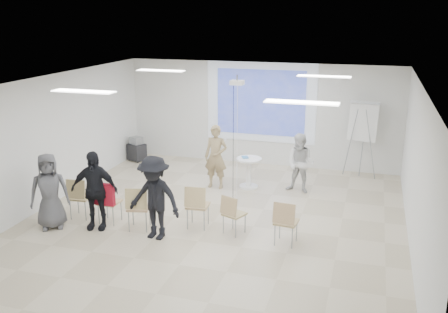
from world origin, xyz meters
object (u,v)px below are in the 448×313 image
(laptop, at_px, (139,205))
(audience_outer, at_px, (49,187))
(audience_left, at_px, (94,185))
(flipchart_easel, at_px, (363,122))
(player_right, at_px, (301,160))
(chair_right_inner, at_px, (232,212))
(audience_mid, at_px, (154,192))
(chair_center, at_px, (197,203))
(chair_left_inner, at_px, (138,205))
(av_cart, at_px, (137,150))
(chair_far_left, at_px, (79,195))
(pedestal_table, at_px, (249,171))
(chair_right_far, at_px, (285,219))
(chair_left_mid, at_px, (107,200))
(player_left, at_px, (216,153))

(laptop, height_order, audience_outer, audience_outer)
(audience_left, height_order, flipchart_easel, flipchart_easel)
(player_right, bearing_deg, chair_right_inner, -96.88)
(audience_mid, distance_m, audience_outer, 2.30)
(player_right, height_order, chair_right_inner, player_right)
(chair_center, bearing_deg, chair_left_inner, -162.90)
(chair_right_inner, distance_m, laptop, 1.95)
(av_cart, bearing_deg, chair_far_left, -55.63)
(audience_mid, bearing_deg, chair_right_inner, 29.71)
(pedestal_table, height_order, chair_far_left, chair_far_left)
(chair_far_left, bearing_deg, av_cart, 94.76)
(chair_center, distance_m, audience_outer, 3.07)
(chair_right_far, distance_m, laptop, 3.04)
(chair_left_mid, relative_size, audience_left, 0.48)
(chair_right_inner, xyz_separation_m, audience_left, (-2.81, -0.51, 0.46))
(player_right, height_order, laptop, player_right)
(chair_right_far, distance_m, av_cart, 6.91)
(chair_left_mid, xyz_separation_m, av_cart, (-1.53, 4.46, -0.20))
(player_left, bearing_deg, laptop, -103.99)
(chair_right_inner, height_order, chair_right_far, chair_right_far)
(player_left, bearing_deg, chair_right_inner, -65.34)
(audience_outer, xyz_separation_m, av_cart, (-0.49, 4.96, -0.56))
(chair_right_far, xyz_separation_m, audience_left, (-3.93, -0.33, 0.42))
(chair_left_mid, distance_m, chair_right_far, 3.80)
(chair_left_inner, height_order, flipchart_easel, flipchart_easel)
(audience_outer, distance_m, flipchart_easel, 8.07)
(chair_left_mid, xyz_separation_m, audience_left, (-0.13, -0.26, 0.42))
(audience_outer, bearing_deg, chair_right_far, -26.55)
(laptop, xyz_separation_m, flipchart_easel, (4.26, 4.82, 1.03))
(chair_left_inner, distance_m, chair_right_inner, 1.94)
(pedestal_table, distance_m, player_right, 1.36)
(audience_mid, distance_m, flipchart_easel, 6.39)
(flipchart_easel, height_order, av_cart, flipchart_easel)
(laptop, relative_size, audience_mid, 0.18)
(chair_right_inner, relative_size, av_cart, 1.14)
(chair_right_far, relative_size, av_cart, 1.24)
(chair_left_mid, distance_m, av_cart, 4.72)
(player_left, bearing_deg, chair_left_inner, -103.18)
(player_left, relative_size, chair_far_left, 1.99)
(chair_left_inner, relative_size, audience_mid, 0.49)
(flipchart_easel, bearing_deg, chair_left_mid, -125.08)
(chair_left_mid, relative_size, chair_center, 0.96)
(audience_outer, bearing_deg, chair_left_mid, -7.23)
(audience_left, relative_size, audience_outer, 1.06)
(player_left, bearing_deg, player_right, 7.65)
(chair_center, distance_m, audience_left, 2.15)
(chair_center, height_order, audience_mid, audience_mid)
(player_left, relative_size, chair_right_far, 2.03)
(chair_right_far, bearing_deg, chair_center, 177.76)
(chair_right_far, xyz_separation_m, flipchart_easel, (1.23, 4.72, 1.00))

